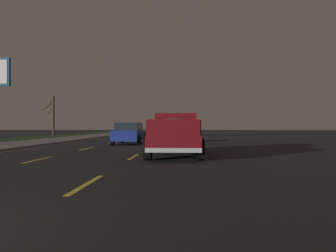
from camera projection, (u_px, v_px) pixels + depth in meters
ground at (145, 140)px, 30.06m from camera, size 144.00×144.00×0.00m
sidewalk_shoulder at (69, 139)px, 30.50m from camera, size 108.00×4.00×0.12m
grass_verge at (19, 139)px, 30.80m from camera, size 108.00×6.00×0.01m
lane_markings at (121, 138)px, 33.56m from camera, size 108.84×7.04×0.01m
pickup_truck at (175, 133)px, 13.76m from camera, size 5.44×2.31×1.87m
sedan_white at (156, 130)px, 38.79m from camera, size 4.43×2.07×1.54m
sedan_silver at (129, 130)px, 41.68m from camera, size 4.41×2.04×1.54m
sedan_blue at (130, 133)px, 22.67m from camera, size 4.43×2.07×1.54m
bare_tree_far at (53, 115)px, 39.07m from camera, size 1.07×1.39×5.00m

